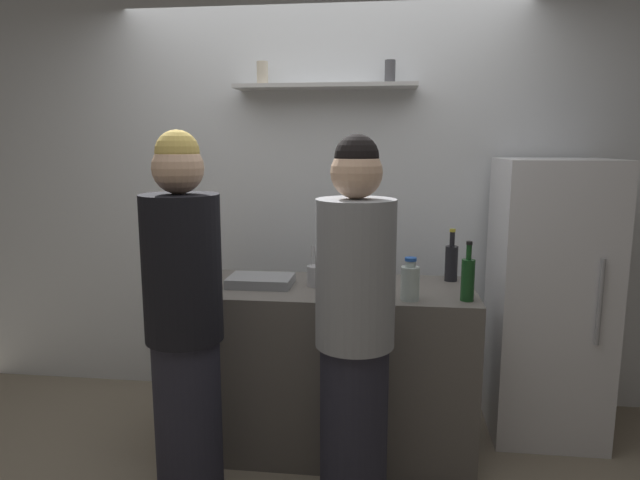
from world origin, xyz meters
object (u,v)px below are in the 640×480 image
(refrigerator, at_px, (548,299))
(wine_bottle_pale_glass, at_px, (332,270))
(wine_bottle_green_glass, at_px, (468,278))
(person_blonde, at_px, (185,329))
(utensil_holder, at_px, (316,276))
(baking_pan, at_px, (261,281))
(wine_bottle_dark_glass, at_px, (451,262))
(person_grey_hoodie, at_px, (355,335))
(wine_bottle_amber_glass, at_px, (212,257))
(water_bottle_plastic, at_px, (410,282))

(refrigerator, bearing_deg, wine_bottle_pale_glass, -157.30)
(wine_bottle_green_glass, xyz_separation_m, person_blonde, (-1.27, -0.43, -0.16))
(utensil_holder, distance_m, wine_bottle_green_glass, 0.79)
(baking_pan, bearing_deg, wine_bottle_dark_glass, 12.55)
(wine_bottle_dark_glass, bearing_deg, wine_bottle_pale_glass, -148.83)
(wine_bottle_pale_glass, xyz_separation_m, wine_bottle_green_glass, (0.66, -0.02, -0.02))
(person_grey_hoodie, bearing_deg, wine_bottle_amber_glass, -65.10)
(utensil_holder, relative_size, person_blonde, 0.13)
(baking_pan, bearing_deg, wine_bottle_green_glass, -9.13)
(baking_pan, relative_size, person_blonde, 0.20)
(refrigerator, height_order, water_bottle_plastic, refrigerator)
(refrigerator, height_order, wine_bottle_amber_glass, refrigerator)
(utensil_holder, bearing_deg, wine_bottle_amber_glass, 167.34)
(wine_bottle_amber_glass, xyz_separation_m, person_grey_hoodie, (0.86, -0.72, -0.18))
(baking_pan, bearing_deg, refrigerator, 12.30)
(person_grey_hoodie, bearing_deg, utensil_holder, -92.53)
(wine_bottle_dark_glass, bearing_deg, utensil_holder, -164.10)
(wine_bottle_pale_glass, height_order, person_grey_hoodie, person_grey_hoodie)
(refrigerator, xyz_separation_m, utensil_holder, (-1.28, -0.32, 0.18))
(refrigerator, xyz_separation_m, baking_pan, (-1.58, -0.35, 0.14))
(person_grey_hoodie, bearing_deg, refrigerator, -164.35)
(refrigerator, xyz_separation_m, person_grey_hoodie, (-1.04, -0.90, 0.05))
(baking_pan, xyz_separation_m, wine_bottle_dark_glass, (1.02, 0.23, 0.08))
(wine_bottle_pale_glass, bearing_deg, utensil_holder, 120.93)
(wine_bottle_pale_glass, distance_m, water_bottle_plastic, 0.39)
(baking_pan, distance_m, water_bottle_plastic, 0.81)
(wine_bottle_pale_glass, relative_size, wine_bottle_amber_glass, 1.16)
(baking_pan, relative_size, utensil_holder, 1.53)
(wine_bottle_pale_glass, xyz_separation_m, person_blonde, (-0.61, -0.45, -0.18))
(baking_pan, height_order, wine_bottle_pale_glass, wine_bottle_pale_glass)
(wine_bottle_amber_glass, distance_m, water_bottle_plastic, 1.16)
(person_grey_hoodie, bearing_deg, wine_bottle_dark_glass, -146.88)
(utensil_holder, distance_m, wine_bottle_dark_glass, 0.76)
(wine_bottle_amber_glass, height_order, wine_bottle_green_glass, wine_bottle_amber_glass)
(utensil_holder, bearing_deg, wine_bottle_green_glass, -14.12)
(baking_pan, distance_m, utensil_holder, 0.30)
(person_blonde, relative_size, person_grey_hoodie, 1.01)
(wine_bottle_dark_glass, bearing_deg, refrigerator, 11.84)
(person_grey_hoodie, bearing_deg, wine_bottle_pale_glass, -96.30)
(baking_pan, height_order, water_bottle_plastic, water_bottle_plastic)
(refrigerator, distance_m, wine_bottle_green_glass, 0.77)
(wine_bottle_pale_glass, relative_size, wine_bottle_dark_glass, 1.20)
(baking_pan, distance_m, person_blonde, 0.64)
(wine_bottle_green_glass, xyz_separation_m, water_bottle_plastic, (-0.28, -0.02, -0.02))
(baking_pan, relative_size, water_bottle_plastic, 1.61)
(person_grey_hoodie, bearing_deg, person_blonde, -22.16)
(wine_bottle_amber_glass, height_order, person_blonde, person_blonde)
(refrigerator, height_order, wine_bottle_green_glass, refrigerator)
(person_blonde, bearing_deg, wine_bottle_green_glass, 62.46)
(utensil_holder, relative_size, wine_bottle_dark_glass, 0.76)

